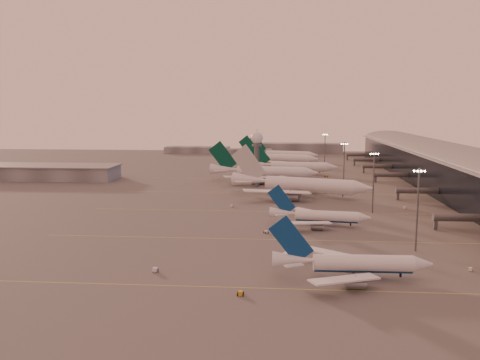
{
  "coord_description": "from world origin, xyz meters",
  "views": [
    {
      "loc": [
        17.32,
        -150.53,
        42.53
      ],
      "look_at": [
        -0.15,
        70.72,
        10.69
      ],
      "focal_mm": 38.0,
      "sensor_mm": 36.0,
      "label": 1
    }
  ],
  "objects": [
    {
      "name": "gsv_truck_a",
      "position": [
        -14.19,
        -25.48,
        1.28
      ],
      "size": [
        6.35,
        2.65,
        2.51
      ],
      "color": "silver",
      "rests_on": "ground"
    },
    {
      "name": "mast_a",
      "position": [
        58.0,
        0.0,
        13.74
      ],
      "size": [
        3.6,
        0.56,
        25.0
      ],
      "color": "#505257",
      "rests_on": "ground"
    },
    {
      "name": "gsv_catering_b",
      "position": [
        70.18,
        64.31,
        2.14
      ],
      "size": [
        5.41,
        2.89,
        4.28
      ],
      "color": "silver",
      "rests_on": "ground"
    },
    {
      "name": "mast_c",
      "position": [
        50.0,
        110.0,
        13.74
      ],
      "size": [
        3.6,
        0.56,
        25.0
      ],
      "color": "#505257",
      "rests_on": "ground"
    },
    {
      "name": "narrowbody_mid",
      "position": [
        31.83,
        31.09,
        2.95
      ],
      "size": [
        37.22,
        29.52,
        14.59
      ],
      "color": "white",
      "rests_on": "ground"
    },
    {
      "name": "greentail_c",
      "position": [
        16.43,
        224.63,
        3.86
      ],
      "size": [
        59.5,
        47.57,
        21.87
      ],
      "color": "white",
      "rests_on": "ground"
    },
    {
      "name": "terminal",
      "position": [
        107.88,
        110.09,
        10.52
      ],
      "size": [
        57.0,
        362.0,
        23.04
      ],
      "color": "black",
      "rests_on": "ground"
    },
    {
      "name": "gsv_catering_a",
      "position": [
        67.65,
        -17.93,
        1.76
      ],
      "size": [
        4.67,
        3.2,
        3.52
      ],
      "color": "silver",
      "rests_on": "ground"
    },
    {
      "name": "widebody_white",
      "position": [
        27.14,
        91.3,
        4.25
      ],
      "size": [
        67.49,
        53.26,
        24.52
      ],
      "color": "white",
      "rests_on": "ground"
    },
    {
      "name": "hangar",
      "position": [
        -120.0,
        140.0,
        4.32
      ],
      "size": [
        82.0,
        27.0,
        8.5
      ],
      "color": "slate",
      "rests_on": "ground"
    },
    {
      "name": "mast_b",
      "position": [
        55.0,
        55.0,
        13.74
      ],
      "size": [
        3.6,
        0.56,
        25.0
      ],
      "color": "#505257",
      "rests_on": "ground"
    },
    {
      "name": "gsv_tug_far",
      "position": [
        22.54,
        93.49,
        0.52
      ],
      "size": [
        3.59,
        4.09,
        1.0
      ],
      "color": "silver",
      "rests_on": "ground"
    },
    {
      "name": "distant_horizon",
      "position": [
        2.62,
        325.14,
        3.89
      ],
      "size": [
        165.0,
        37.5,
        9.0
      ],
      "color": "slate",
      "rests_on": "ground"
    },
    {
      "name": "gsv_truck_c",
      "position": [
        -2.65,
        63.03,
        1.04
      ],
      "size": [
        5.14,
        4.43,
        2.04
      ],
      "color": "silver",
      "rests_on": "ground"
    },
    {
      "name": "radar_tower",
      "position": [
        5.0,
        120.0,
        20.95
      ],
      "size": [
        6.4,
        6.4,
        31.1
      ],
      "color": "#505257",
      "rests_on": "ground"
    },
    {
      "name": "gsv_tug_near",
      "position": [
        8.71,
        -40.14,
        0.51
      ],
      "size": [
        2.12,
        3.48,
        0.99
      ],
      "color": "gold",
      "rests_on": "ground"
    },
    {
      "name": "greentail_a",
      "position": [
        8.03,
        140.68,
        4.1
      ],
      "size": [
        63.74,
        51.21,
        23.19
      ],
      "color": "white",
      "rests_on": "ground"
    },
    {
      "name": "greentail_d",
      "position": [
        19.79,
        257.5,
        3.7
      ],
      "size": [
        56.57,
        45.13,
        20.95
      ],
      "color": "white",
      "rests_on": "ground"
    },
    {
      "name": "narrowbody_near",
      "position": [
        35.5,
        -26.18,
        3.23
      ],
      "size": [
        40.85,
        32.62,
        15.96
      ],
      "color": "white",
      "rests_on": "ground"
    },
    {
      "name": "mast_d",
      "position": [
        48.0,
        200.0,
        13.74
      ],
      "size": [
        3.6,
        0.56,
        25.0
      ],
      "color": "#505257",
      "rests_on": "ground"
    },
    {
      "name": "ground",
      "position": [
        0.0,
        0.0,
        0.0
      ],
      "size": [
        700.0,
        700.0,
        0.0
      ],
      "primitive_type": "plane",
      "color": "#4E4C4C",
      "rests_on": "ground"
    },
    {
      "name": "gsv_tug_hangar",
      "position": [
        45.82,
        161.93,
        0.59
      ],
      "size": [
        4.38,
        3.13,
        1.14
      ],
      "color": "gold",
      "rests_on": "ground"
    },
    {
      "name": "greentail_b",
      "position": [
        25.44,
        173.86,
        3.73
      ],
      "size": [
        58.04,
        46.65,
        21.11
      ],
      "color": "white",
      "rests_on": "ground"
    },
    {
      "name": "gsv_truck_b",
      "position": [
        45.39,
        37.43,
        1.26
      ],
      "size": [
        6.35,
        2.97,
        2.47
      ],
      "color": "silver",
      "rests_on": "ground"
    },
    {
      "name": "taxiway_markings",
      "position": [
        30.0,
        56.0,
        0.01
      ],
      "size": [
        180.0,
        185.25,
        0.02
      ],
      "color": "gold",
      "rests_on": "ground"
    },
    {
      "name": "gsv_tug_mid",
      "position": [
        12.92,
        17.96,
        0.45
      ],
      "size": [
        3.22,
        3.59,
        0.88
      ],
      "color": "silver",
      "rests_on": "ground"
    }
  ]
}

